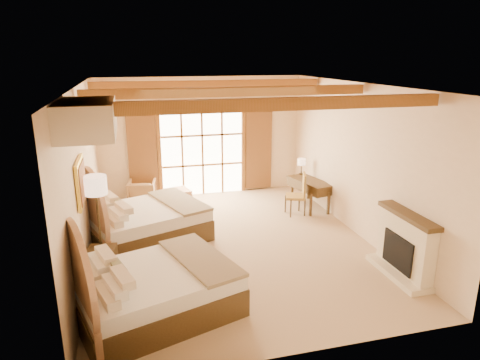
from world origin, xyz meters
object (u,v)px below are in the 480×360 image
object	(u,v)px
nightstand	(102,264)
armchair	(142,192)
desk	(310,193)
bed_far	(138,220)
bed_near	(144,287)

from	to	relation	value
nightstand	armchair	xyz separation A→B (m)	(0.81, 3.81, 0.03)
armchair	desk	size ratio (longest dim) A/B	0.49
bed_far	nightstand	world-z (taller)	bed_far
bed_far	armchair	size ratio (longest dim) A/B	4.13
desk	bed_near	bearing A→B (deg)	-152.16
desk	armchair	bearing A→B (deg)	148.99
nightstand	armchair	distance (m)	3.89
armchair	desk	world-z (taller)	desk
bed_far	bed_near	bearing A→B (deg)	-110.49
armchair	desk	distance (m)	4.32
bed_near	armchair	size ratio (longest dim) A/B	3.97
bed_far	nightstand	distance (m)	1.64
bed_near	desk	size ratio (longest dim) A/B	1.97
bed_near	bed_far	size ratio (longest dim) A/B	0.96
armchair	bed_far	bearing A→B (deg)	94.59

